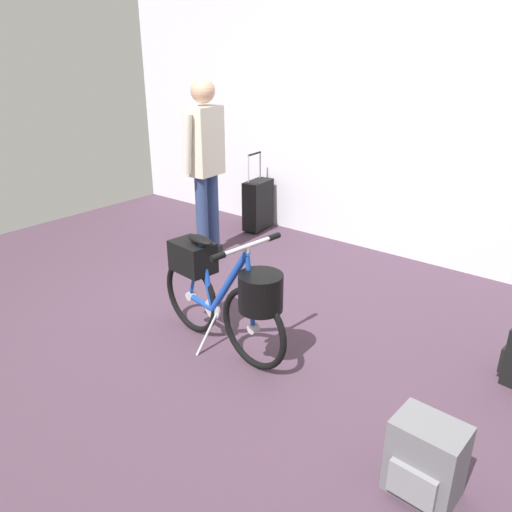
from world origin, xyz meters
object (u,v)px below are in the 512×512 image
object	(u,v)px
folding_bike_foreground	(224,291)
visitor_near_wall	(205,160)
handbag_on_floor	(425,460)
rolling_suitcase	(258,204)

from	to	relation	value
folding_bike_foreground	visitor_near_wall	bearing A→B (deg)	137.76
folding_bike_foreground	handbag_on_floor	xyz separation A→B (m)	(1.43, -0.30, -0.24)
visitor_near_wall	folding_bike_foreground	bearing A→B (deg)	-42.24
rolling_suitcase	handbag_on_floor	world-z (taller)	rolling_suitcase
rolling_suitcase	handbag_on_floor	xyz separation A→B (m)	(2.75, -2.28, -0.10)
folding_bike_foreground	rolling_suitcase	size ratio (longest dim) A/B	1.37
folding_bike_foreground	visitor_near_wall	world-z (taller)	visitor_near_wall
handbag_on_floor	folding_bike_foreground	bearing A→B (deg)	168.18
handbag_on_floor	visitor_near_wall	bearing A→B (deg)	151.89
visitor_near_wall	rolling_suitcase	world-z (taller)	visitor_near_wall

